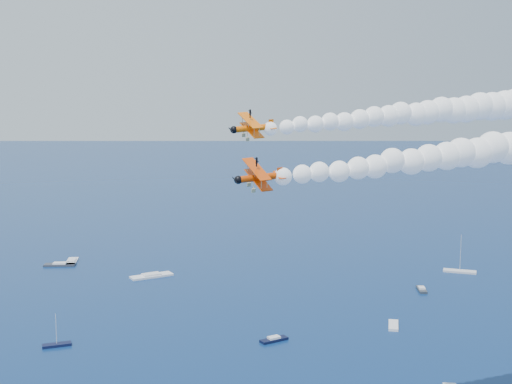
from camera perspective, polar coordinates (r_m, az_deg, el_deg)
name	(u,v)px	position (r m, az deg, el deg)	size (l,w,h in m)	color
biplane_lead	(253,128)	(103.90, -0.25, 5.58)	(7.23, 8.11, 4.89)	#FF6505
biplane_trail	(260,177)	(80.20, 0.33, 1.28)	(6.29, 7.06, 4.25)	#D53D04
smoke_trail_lead	(428,111)	(117.39, 14.71, 6.78)	(63.38, 6.91, 11.03)	white
smoke_trail_trail	(478,151)	(94.99, 18.71, 3.38)	(63.39, 6.36, 11.03)	white
spectator_boats	(112,320)	(195.82, -12.40, -10.78)	(235.47, 177.29, 0.70)	silver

